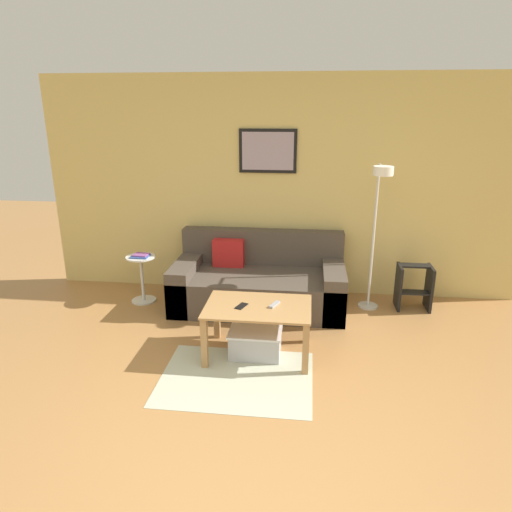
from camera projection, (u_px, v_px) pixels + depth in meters
ground_plane at (243, 471)px, 2.87m from camera, size 16.00×16.00×0.00m
wall_back at (279, 188)px, 5.35m from camera, size 5.60×0.09×2.55m
area_rug at (236, 378)px, 3.85m from camera, size 1.28×0.97×0.01m
couch at (259, 282)px, 5.22m from camera, size 1.90×0.96×0.80m
coffee_table at (258, 315)px, 4.11m from camera, size 0.95×0.63×0.49m
storage_bin at (255, 342)px, 4.19m from camera, size 0.48×0.36×0.25m
floor_lamp at (378, 210)px, 4.71m from camera, size 0.22×0.50×1.63m
side_table at (142, 275)px, 5.29m from camera, size 0.33×0.33×0.55m
book_stack at (141, 256)px, 5.20m from camera, size 0.20×0.17×0.03m
remote_control at (274, 304)px, 4.08m from camera, size 0.10×0.15×0.02m
cell_phone at (241, 306)px, 4.07m from camera, size 0.11×0.15×0.01m
step_stool at (414, 286)px, 5.12m from camera, size 0.37×0.29×0.50m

